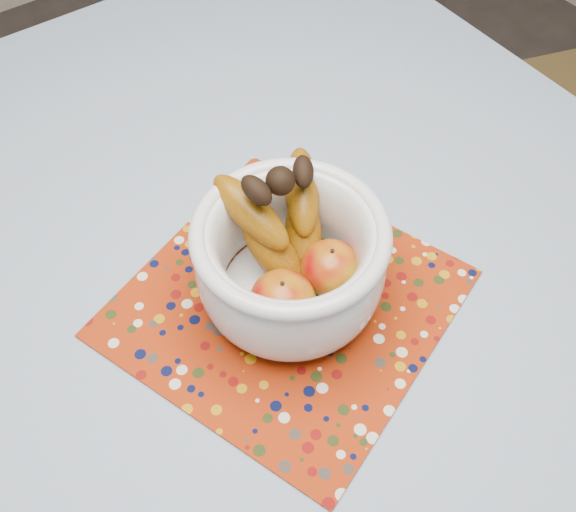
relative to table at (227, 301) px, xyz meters
The scene contains 4 objects.
table is the anchor object (origin of this frame).
tablecloth 0.08m from the table, ahead, with size 1.32×1.32×0.01m, color slate.
placemat 0.14m from the table, 70.47° to the right, with size 0.38×0.38×0.00m, color #912407.
fruit_bowl 0.20m from the table, 57.51° to the right, with size 0.26×0.25×0.19m.
Camera 1 is at (-0.23, -0.48, 1.49)m, focal length 42.00 mm.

